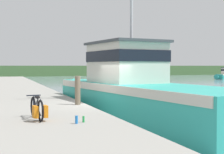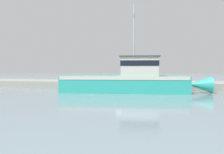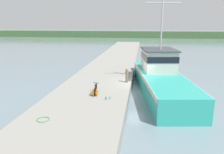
# 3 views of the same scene
# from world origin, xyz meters

# --- Properties ---
(ground_plane) EXTENTS (320.00, 320.00, 0.00)m
(ground_plane) POSITION_xyz_m (0.00, 0.00, 0.00)
(ground_plane) COLOR gray
(dock_pier) EXTENTS (5.79, 80.00, 0.84)m
(dock_pier) POSITION_xyz_m (-3.54, 0.00, 0.42)
(dock_pier) COLOR gray
(dock_pier) RESTS_ON ground_plane
(far_shoreline) EXTENTS (180.00, 5.00, 2.52)m
(far_shoreline) POSITION_xyz_m (30.00, 69.40, 1.26)
(far_shoreline) COLOR #426638
(far_shoreline) RESTS_ON ground_plane
(fishing_boat_main) EXTENTS (5.03, 14.88, 8.76)m
(fishing_boat_main) POSITION_xyz_m (1.79, 0.62, 1.31)
(fishing_boat_main) COLOR teal
(fishing_boat_main) RESTS_ON ground_plane
(bicycle_touring) EXTENTS (0.54, 1.65, 0.70)m
(bicycle_touring) POSITION_xyz_m (-3.04, -3.65, 1.17)
(bicycle_touring) COLOR black
(bicycle_touring) RESTS_ON dock_pier
(mooring_post) EXTENTS (0.23, 0.23, 1.19)m
(mooring_post) POSITION_xyz_m (-1.04, -0.09, 1.44)
(mooring_post) COLOR #756651
(mooring_post) RESTS_ON dock_pier
(water_bottle_on_curb) EXTENTS (0.08, 0.08, 0.22)m
(water_bottle_on_curb) POSITION_xyz_m (-2.10, -4.67, 0.96)
(water_bottle_on_curb) COLOR blue
(water_bottle_on_curb) RESTS_ON dock_pier
(water_bottle_by_bike) EXTENTS (0.06, 0.06, 0.18)m
(water_bottle_by_bike) POSITION_xyz_m (-1.86, -4.51, 0.93)
(water_bottle_by_bike) COLOR green
(water_bottle_by_bike) RESTS_ON dock_pier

